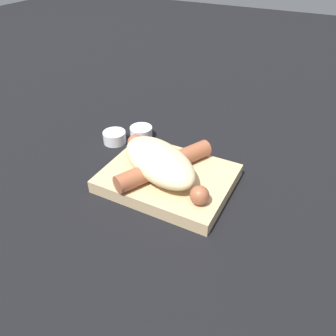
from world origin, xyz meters
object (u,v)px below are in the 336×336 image
Objects in this scene: food_tray at (168,178)px; condiment_cup_far at (115,138)px; condiment_cup_near at (141,133)px; sausage at (164,166)px; bread_roll at (159,161)px.

condiment_cup_far is (0.15, -0.07, -0.00)m from food_tray.
food_tray is 4.58× the size of condiment_cup_far.
condiment_cup_near is 1.00× the size of condiment_cup_far.
food_tray is at bearing 137.61° from condiment_cup_near.
sausage is (0.01, 0.00, 0.03)m from food_tray.
bread_roll is at bearing 25.59° from sausage.
sausage is 4.16× the size of condiment_cup_far.
condiment_cup_far is at bearing -27.36° from bread_roll.
sausage is at bearing 154.80° from condiment_cup_far.
food_tray is at bearing -148.70° from sausage.
bread_roll reaches higher than food_tray.
bread_roll is 3.90× the size of condiment_cup_far.
condiment_cup_near is (0.10, -0.11, -0.04)m from bread_roll.
bread_roll is (0.01, 0.01, 0.03)m from food_tray.
condiment_cup_near is 0.05m from condiment_cup_far.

